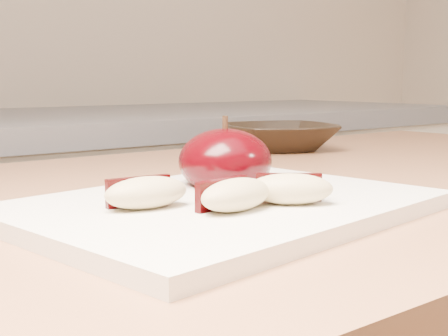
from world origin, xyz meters
TOP-DOWN VIEW (x-y plane):
  - cutting_board at (0.01, 0.40)m, footprint 0.36×0.28m
  - apple_half at (0.05, 0.45)m, footprint 0.10×0.10m
  - apple_wedge_a at (-0.06, 0.41)m, footprint 0.07×0.04m
  - apple_wedge_b at (-0.01, 0.36)m, footprint 0.07×0.04m
  - apple_wedge_c at (0.04, 0.35)m, footprint 0.07×0.07m
  - bowl at (0.36, 0.71)m, footprint 0.22×0.22m

SIDE VIEW (x-z plane):
  - cutting_board at x=0.01m, z-range 0.90..0.91m
  - bowl at x=0.36m, z-range 0.90..0.94m
  - apple_wedge_a at x=-0.06m, z-range 0.91..0.94m
  - apple_wedge_b at x=-0.01m, z-range 0.91..0.94m
  - apple_wedge_c at x=0.04m, z-range 0.91..0.94m
  - apple_half at x=0.05m, z-range 0.90..0.97m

